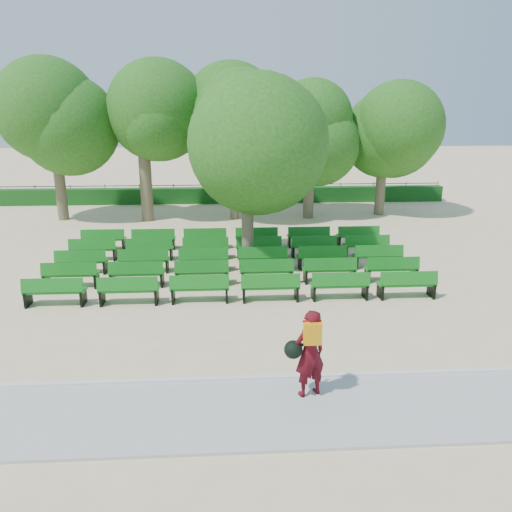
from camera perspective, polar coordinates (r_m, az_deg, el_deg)
The scene contains 9 objects.
ground at distance 16.13m, azimuth -3.54°, elevation -2.81°, with size 120.00×120.00×0.00m, color beige.
paving at distance 9.44m, azimuth -3.46°, elevation -17.54°, with size 30.00×2.20×0.06m, color #ACADA8.
curb at distance 10.40m, azimuth -3.48°, elevation -13.92°, with size 30.00×0.12×0.10m, color silver.
hedge at distance 29.63m, azimuth -3.60°, elevation 6.95°, with size 26.00×0.70×0.90m, color #134D17.
fence at distance 30.10m, azimuth -3.59°, elevation 6.23°, with size 26.00×0.10×1.02m, color black, non-canonical shape.
tree_line at distance 25.78m, azimuth -3.58°, elevation 4.51°, with size 21.80×6.80×7.04m, color #27621A, non-canonical shape.
bench_array at distance 17.14m, azimuth -2.63°, elevation -1.31°, with size 1.68×0.53×1.06m.
tree_among at distance 16.55m, azimuth -1.01°, elevation 12.39°, with size 4.68×4.68×6.26m.
person at distance 9.51m, azimuth 6.04°, elevation -10.88°, with size 0.86×0.62×1.73m.
Camera 1 is at (0.06, -15.23, 5.29)m, focal length 35.00 mm.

